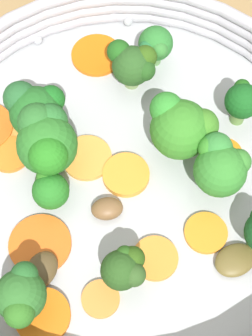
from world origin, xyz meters
TOP-DOWN VIEW (x-y plane):
  - ground_plane at (0.00, 0.00)m, footprint 4.00×4.00m
  - skillet at (0.00, 0.00)m, footprint 0.33×0.33m
  - skillet_rim_wall at (0.00, 0.00)m, footprint 0.34×0.34m
  - skillet_rivet_left at (-0.16, 0.01)m, footprint 0.01×0.01m
  - skillet_rivet_right at (-0.14, -0.07)m, footprint 0.01×0.01m
  - carrot_slice_0 at (-0.12, -0.02)m, footprint 0.06×0.06m
  - carrot_slice_1 at (-0.01, 0.08)m, footprint 0.04×0.04m
  - carrot_slice_2 at (0.00, -0.00)m, footprint 0.05×0.05m
  - carrot_slice_3 at (0.05, -0.07)m, footprint 0.05×0.05m
  - carrot_slice_4 at (0.10, -0.02)m, footprint 0.04×0.04m
  - carrot_slice_5 at (-0.05, -0.08)m, footprint 0.05×0.05m
  - carrot_slice_6 at (-0.02, -0.09)m, footprint 0.04×0.04m
  - carrot_slice_7 at (0.11, -0.07)m, footprint 0.05×0.05m
  - carrot_slice_8 at (-0.02, -0.03)m, footprint 0.06×0.06m
  - carrot_slice_9 at (0.07, 0.02)m, footprint 0.04×0.04m
  - carrot_slice_11 at (0.05, 0.06)m, footprint 0.04×0.04m
  - broccoli_floret_0 at (-0.09, 0.01)m, footprint 0.04×0.04m
  - broccoli_floret_2 at (0.08, -0.01)m, footprint 0.03×0.03m
  - broccoli_floret_3 at (-0.11, 0.03)m, footprint 0.03×0.03m
  - broccoli_floret_4 at (-0.02, -0.06)m, footprint 0.06×0.05m
  - broccoli_floret_5 at (-0.05, 0.10)m, footprint 0.03×0.03m
  - broccoli_floret_6 at (0.02, -0.06)m, footprint 0.03×0.03m
  - broccoli_floret_7 at (-0.05, -0.07)m, footprint 0.05×0.05m
  - broccoli_floret_8 at (0.10, -0.08)m, footprint 0.04×0.04m
  - broccoli_floret_9 at (0.01, 0.07)m, footprint 0.05×0.04m
  - broccoli_floret_10 at (-0.02, 0.04)m, footprint 0.05×0.05m
  - mushroom_piece_0 at (0.03, -0.02)m, footprint 0.02×0.03m
  - mushroom_piece_1 at (0.08, 0.08)m, footprint 0.04×0.04m
  - mushroom_piece_2 at (0.08, -0.07)m, footprint 0.04×0.03m

SIDE VIEW (x-z plane):
  - ground_plane at x=0.00m, z-range 0.00..0.00m
  - skillet at x=0.00m, z-range 0.00..0.01m
  - carrot_slice_3 at x=0.05m, z-range 0.01..0.01m
  - carrot_slice_4 at x=0.10m, z-range 0.01..0.01m
  - carrot_slice_5 at x=-0.05m, z-range 0.01..0.01m
  - carrot_slice_0 at x=-0.12m, z-range 0.01..0.01m
  - carrot_slice_1 at x=-0.01m, z-range 0.01..0.01m
  - carrot_slice_11 at x=0.05m, z-range 0.01..0.02m
  - carrot_slice_8 at x=-0.02m, z-range 0.01..0.02m
  - carrot_slice_9 at x=0.07m, z-range 0.01..0.02m
  - carrot_slice_6 at x=-0.02m, z-range 0.01..0.02m
  - carrot_slice_7 at x=0.11m, z-range 0.01..0.02m
  - carrot_slice_2 at x=0.00m, z-range 0.01..0.02m
  - skillet_rivet_left at x=-0.16m, z-range 0.01..0.02m
  - skillet_rivet_right at x=-0.14m, z-range 0.01..0.02m
  - mushroom_piece_1 at x=0.08m, z-range 0.01..0.02m
  - mushroom_piece_0 at x=0.03m, z-range 0.01..0.02m
  - mushroom_piece_2 at x=0.08m, z-range 0.01..0.02m
  - broccoli_floret_6 at x=0.02m, z-range 0.01..0.05m
  - skillet_rim_wall at x=0.00m, z-range 0.01..0.05m
  - broccoli_floret_3 at x=-0.11m, z-range 0.02..0.06m
  - broccoli_floret_0 at x=-0.09m, z-range 0.02..0.06m
  - broccoli_floret_2 at x=0.08m, z-range 0.02..0.06m
  - broccoli_floret_5 at x=-0.05m, z-range 0.02..0.06m
  - broccoli_floret_7 at x=-0.05m, z-range 0.02..0.07m
  - broccoli_floret_8 at x=0.10m, z-range 0.02..0.07m
  - broccoli_floret_9 at x=0.01m, z-range 0.02..0.07m
  - broccoli_floret_10 at x=-0.02m, z-range 0.02..0.07m
  - broccoli_floret_4 at x=-0.02m, z-range 0.02..0.08m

